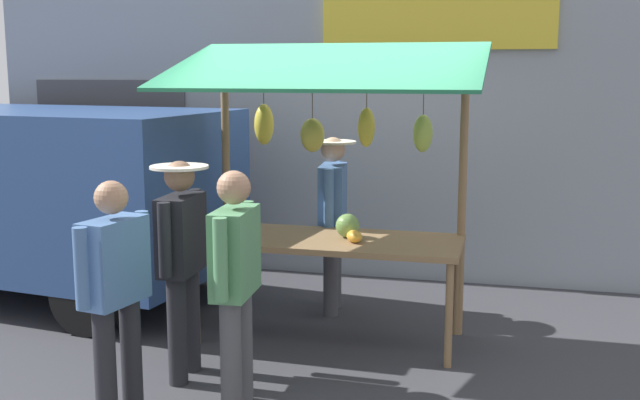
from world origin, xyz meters
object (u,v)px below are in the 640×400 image
Objects in this scene: shopper_with_ponytail at (182,252)px; shopper_in_striped_shirt at (235,275)px; vendor_with_sunhat at (333,210)px; parked_van at (2,183)px; market_stall at (328,159)px; shopper_in_grey_tee at (115,284)px.

shopper_in_striped_shirt is (-0.58, 0.44, -0.02)m from shopper_with_ponytail.
vendor_with_sunhat is 2.26m from shopper_in_striped_shirt.
shopper_with_ponytail is 0.35× the size of parked_van.
shopper_in_striped_shirt is (0.12, 2.25, -0.04)m from vendor_with_sunhat.
vendor_with_sunhat is at bearing -6.74° from shopper_in_striped_shirt.
shopper_in_striped_shirt is (0.25, 1.54, -0.60)m from market_stall.
vendor_with_sunhat is 1.02× the size of shopper_in_striped_shirt.
shopper_with_ponytail reaches higher than shopper_in_grey_tee.
market_stall is at bearing -39.54° from shopper_with_ponytail.
shopper_in_striped_shirt reaches higher than shopper_with_ponytail.
shopper_in_striped_shirt is at bearing -56.80° from shopper_in_grey_tee.
market_stall reaches higher than vendor_with_sunhat.
shopper_in_grey_tee is at bearing 144.44° from parked_van.
vendor_with_sunhat reaches higher than shopper_with_ponytail.
shopper_in_grey_tee is 0.77m from shopper_in_striped_shirt.
parked_van is (3.32, -2.13, 0.18)m from shopper_in_striped_shirt.
vendor_with_sunhat is at bearing -23.69° from shopper_with_ponytail.
parked_van is at bearing 53.62° from shopper_in_striped_shirt.
market_stall is 0.92m from vendor_with_sunhat.
parked_van is at bearing -94.66° from vendor_with_sunhat.
shopper_with_ponytail is at bearing 49.23° from shopper_in_striped_shirt.
shopper_in_striped_shirt is at bearing -129.79° from shopper_with_ponytail.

